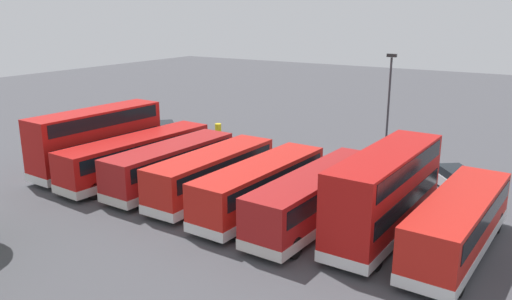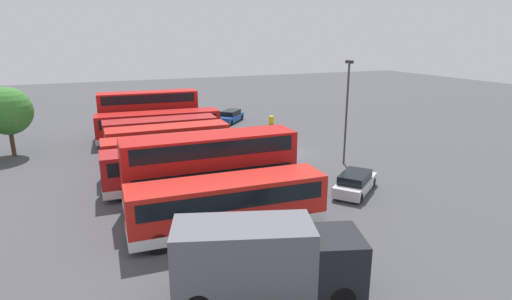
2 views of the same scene
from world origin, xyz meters
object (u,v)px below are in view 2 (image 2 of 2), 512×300
object	(u,v)px
waste_bin_yellow	(271,120)
bus_single_deck_third	(188,166)
bus_single_deck_fifth	(169,142)
car_hatchback_silver	(230,116)
bus_single_deck_fourth	(174,153)
lamp_post_tall	(347,105)
bus_double_decker_far_end	(149,112)
bus_double_decker_second	(211,169)
bus_single_deck_near_end	(228,203)
bus_single_deck_seventh	(159,125)
car_small_green	(355,183)
box_truck_blue	(264,258)
bus_single_deck_sixth	(161,133)

from	to	relation	value
waste_bin_yellow	bus_single_deck_third	bearing A→B (deg)	140.22
bus_single_deck_fifth	car_hatchback_silver	distance (m)	16.70
bus_single_deck_fourth	waste_bin_yellow	bearing A→B (deg)	-46.53
bus_single_deck_fourth	lamp_post_tall	xyz separation A→B (m)	(-2.93, -13.36, 3.26)
bus_single_deck_third	bus_double_decker_far_end	size ratio (longest dim) A/B	1.11
bus_double_decker_second	waste_bin_yellow	world-z (taller)	bus_double_decker_second
bus_single_deck_near_end	bus_single_deck_fifth	size ratio (longest dim) A/B	1.05
bus_single_deck_fifth	bus_single_deck_seventh	distance (m)	6.90
waste_bin_yellow	bus_single_deck_seventh	bearing A→B (deg)	103.27
bus_single_deck_fifth	bus_single_deck_third	bearing A→B (deg)	178.69
bus_single_deck_third	bus_single_deck_seventh	size ratio (longest dim) A/B	0.95
car_small_green	bus_single_deck_near_end	bearing A→B (deg)	102.22
bus_double_decker_far_end	waste_bin_yellow	world-z (taller)	bus_double_decker_far_end
car_small_green	lamp_post_tall	xyz separation A→B (m)	(5.78, -3.10, 4.18)
bus_double_decker_second	bus_double_decker_far_end	xyz separation A→B (m)	(21.41, 0.22, -0.00)
bus_single_deck_near_end	lamp_post_tall	bearing A→B (deg)	-58.47
bus_single_deck_fifth	lamp_post_tall	xyz separation A→B (m)	(-6.73, -12.99, 3.26)
bus_single_deck_fourth	bus_single_deck_third	bearing A→B (deg)	-176.75
bus_single_deck_fifth	box_truck_blue	size ratio (longest dim) A/B	1.28
waste_bin_yellow	bus_single_deck_fifth	bearing A→B (deg)	125.29
lamp_post_tall	bus_double_decker_far_end	bearing A→B (deg)	36.80
bus_double_decker_second	bus_double_decker_far_end	size ratio (longest dim) A/B	1.02
lamp_post_tall	bus_double_decker_second	bearing A→B (deg)	108.29
bus_single_deck_near_end	bus_double_decker_far_end	world-z (taller)	bus_double_decker_far_end
bus_single_deck_third	bus_double_decker_far_end	xyz separation A→B (m)	(17.78, -0.27, 0.82)
car_small_green	bus_single_deck_seventh	bearing A→B (deg)	25.92
waste_bin_yellow	bus_single_deck_near_end	bearing A→B (deg)	150.15
bus_double_decker_second	bus_double_decker_far_end	distance (m)	21.41
bus_double_decker_second	bus_single_deck_third	size ratio (longest dim) A/B	0.92
bus_single_deck_near_end	car_hatchback_silver	bearing A→B (deg)	-19.98
bus_single_deck_near_end	lamp_post_tall	world-z (taller)	lamp_post_tall
box_truck_blue	bus_single_deck_fifth	bearing A→B (deg)	-1.35
bus_single_deck_fourth	bus_single_deck_seventh	size ratio (longest dim) A/B	0.87
bus_single_deck_near_end	car_small_green	bearing A→B (deg)	-77.78
car_hatchback_silver	lamp_post_tall	distance (m)	20.51
waste_bin_yellow	bus_single_deck_fourth	bearing A→B (deg)	133.47
bus_single_deck_near_end	bus_single_deck_fifth	world-z (taller)	same
box_truck_blue	bus_single_deck_sixth	bearing A→B (deg)	-1.20
car_small_green	bus_single_deck_sixth	bearing A→B (deg)	31.84
bus_single_deck_third	bus_double_decker_far_end	distance (m)	17.80
bus_single_deck_near_end	bus_double_decker_second	bearing A→B (deg)	-2.90
bus_double_decker_second	car_hatchback_silver	world-z (taller)	bus_double_decker_second
bus_single_deck_seventh	car_hatchback_silver	world-z (taller)	bus_single_deck_seventh
bus_double_decker_far_end	car_small_green	world-z (taller)	bus_double_decker_far_end
car_hatchback_silver	bus_double_decker_second	bearing A→B (deg)	157.63
bus_single_deck_sixth	bus_single_deck_fifth	bearing A→B (deg)	179.71
bus_double_decker_far_end	waste_bin_yellow	bearing A→B (deg)	-91.38
bus_double_decker_far_end	car_hatchback_silver	distance (m)	10.62
car_small_green	bus_single_deck_third	bearing A→B (deg)	62.55
bus_single_deck_near_end	car_hatchback_silver	xyz separation A→B (m)	(27.77, -10.10, -0.92)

